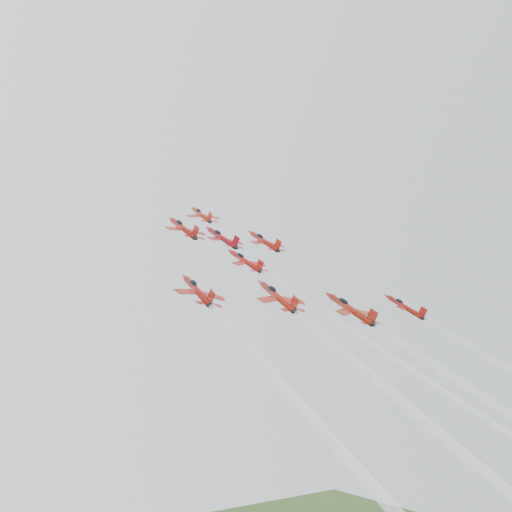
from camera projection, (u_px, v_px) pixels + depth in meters
jet_lead at (201, 214)px, 147.02m from camera, size 9.42×12.03×7.72m
jet_row2_left at (183, 228)px, 128.97m from camera, size 10.54×13.47×8.64m
jet_row2_center at (222, 237)px, 131.51m from camera, size 10.06×12.86×8.25m
jet_row2_right at (264, 241)px, 140.86m from camera, size 10.32×13.19×8.46m
jet_center at (384, 372)px, 86.08m from camera, size 8.88×83.41×50.27m
jet_rear_farleft at (385, 483)px, 58.61m from camera, size 9.50×89.28×53.80m
jet_rear_left at (504, 484)px, 65.77m from camera, size 10.18×95.64×57.64m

